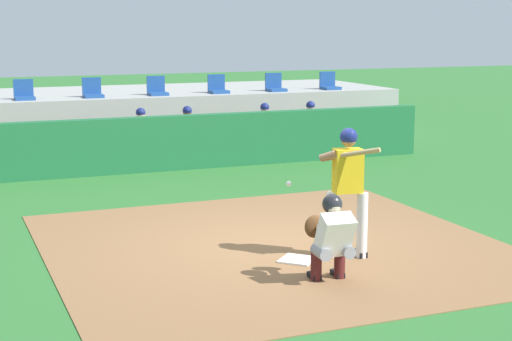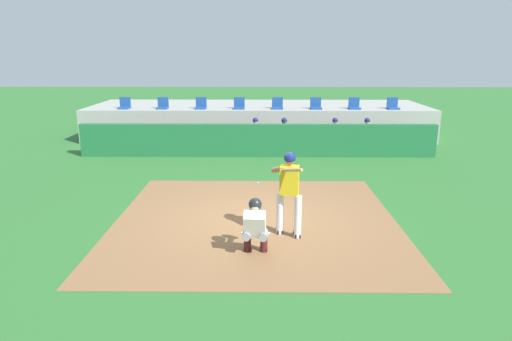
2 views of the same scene
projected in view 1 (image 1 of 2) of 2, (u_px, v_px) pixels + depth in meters
name	position (u px, v px, depth m)	size (l,w,h in m)	color
ground_plane	(274.00, 246.00, 11.55)	(80.00, 80.00, 0.00)	#2D6B2D
dirt_infield	(274.00, 246.00, 11.55)	(6.40, 6.40, 0.01)	olive
home_plate	(297.00, 260.00, 10.82)	(0.44, 0.44, 0.02)	white
batter_at_plate	(347.00, 184.00, 10.81)	(0.64, 0.81, 1.80)	silver
catcher_crouched	(331.00, 235.00, 9.85)	(0.50, 1.77, 1.13)	gray
dugout_wall	(156.00, 144.00, 17.37)	(13.00, 0.30, 1.20)	#1E6638
dugout_bench	(145.00, 154.00, 18.35)	(11.80, 0.44, 0.45)	olive
dugout_player_0	(143.00, 136.00, 18.09)	(0.49, 0.70, 1.30)	#939399
dugout_player_1	(189.00, 133.00, 18.50)	(0.49, 0.70, 1.30)	#939399
dugout_player_2	(267.00, 129.00, 19.22)	(0.49, 0.70, 1.30)	#939399
dugout_player_3	(312.00, 127.00, 19.67)	(0.49, 0.70, 1.30)	#939399
stands_platform	(114.00, 118.00, 21.36)	(15.00, 4.40, 1.40)	#9E9E99
stadium_seat_2	(24.00, 94.00, 18.93)	(0.46, 0.46, 0.48)	#1E478C
stadium_seat_3	(93.00, 92.00, 19.53)	(0.46, 0.46, 0.48)	#1E478C
stadium_seat_4	(157.00, 90.00, 20.13)	(0.46, 0.46, 0.48)	#1E478C
stadium_seat_5	(218.00, 88.00, 20.72)	(0.46, 0.46, 0.48)	#1E478C
stadium_seat_6	(275.00, 86.00, 21.32)	(0.46, 0.46, 0.48)	#1E478C
stadium_seat_7	(329.00, 84.00, 21.92)	(0.46, 0.46, 0.48)	#1E478C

